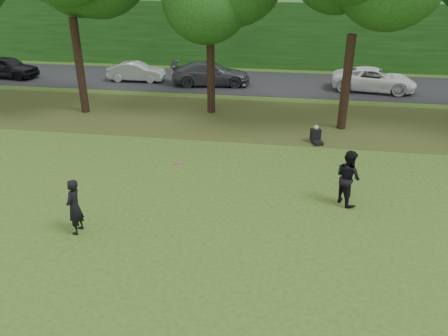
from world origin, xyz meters
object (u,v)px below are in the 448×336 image
(player_right, at_px, (348,177))
(seated_person, at_px, (316,136))
(player_left, at_px, (74,207))
(frisbee, at_px, (178,164))

(player_right, bearing_deg, seated_person, -24.94)
(player_left, height_order, player_right, player_right)
(frisbee, relative_size, seated_person, 0.44)
(player_left, height_order, frisbee, frisbee)
(player_right, xyz_separation_m, frisbee, (-5.31, -2.32, 1.17))
(player_right, distance_m, seated_person, 5.70)
(player_right, relative_size, seated_person, 2.36)
(player_right, height_order, frisbee, frisbee)
(player_right, bearing_deg, player_left, 77.47)
(seated_person, bearing_deg, frisbee, -139.36)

